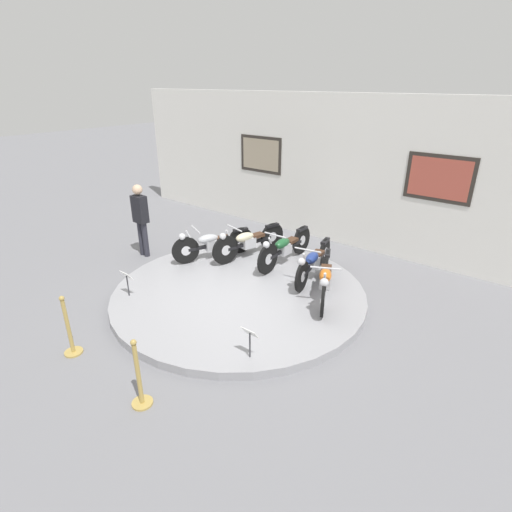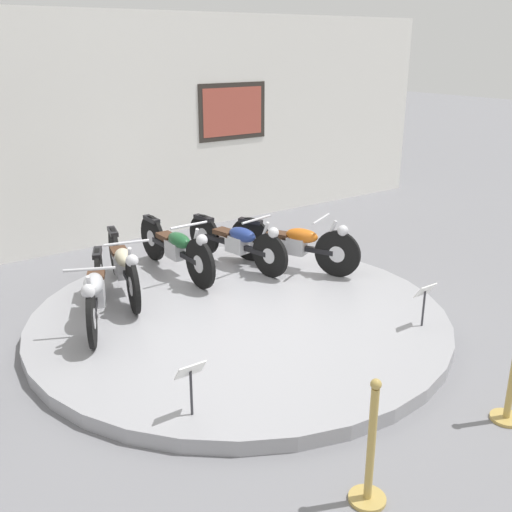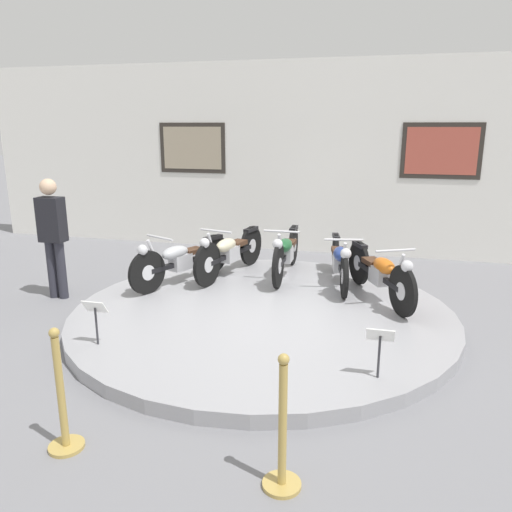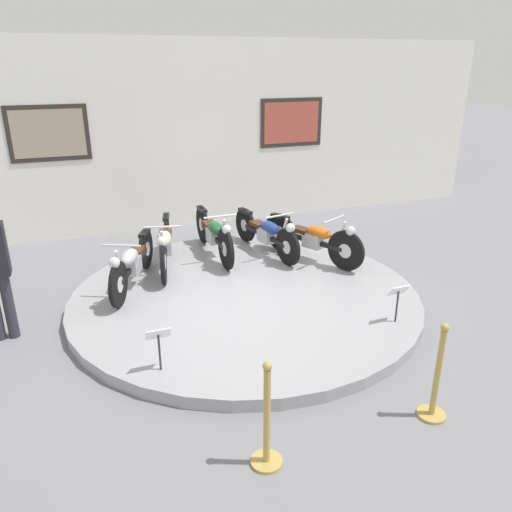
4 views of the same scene
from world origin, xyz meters
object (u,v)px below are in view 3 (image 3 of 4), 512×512
object	(u,v)px
motorcycle_blue	(340,260)
visitor_standing	(53,231)
info_placard_front_centre	(380,342)
motorcycle_orange	(380,272)
info_placard_front_left	(95,313)
stanchion_post_left_of_entry	(63,409)
stanchion_post_right_of_entry	(282,444)
motorcycle_green	(286,251)
motorcycle_cream	(229,251)
motorcycle_silver	(180,259)

from	to	relation	value
motorcycle_blue	visitor_standing	distance (m)	4.21
info_placard_front_centre	visitor_standing	size ratio (longest dim) A/B	0.29
info_placard_front_centre	motorcycle_orange	bearing A→B (deg)	90.80
motorcycle_blue	info_placard_front_left	world-z (taller)	motorcycle_blue
motorcycle_orange	info_placard_front_centre	distance (m)	2.27
info_placard_front_left	stanchion_post_left_of_entry	world-z (taller)	stanchion_post_left_of_entry
info_placard_front_left	stanchion_post_right_of_entry	bearing A→B (deg)	-32.34
info_placard_front_left	info_placard_front_centre	size ratio (longest dim) A/B	1.00
visitor_standing	stanchion_post_right_of_entry	world-z (taller)	visitor_standing
motorcycle_blue	motorcycle_green	bearing A→B (deg)	165.92
motorcycle_orange	stanchion_post_left_of_entry	bearing A→B (deg)	-121.78
motorcycle_blue	motorcycle_orange	distance (m)	0.82
motorcycle_cream	info_placard_front_left	bearing A→B (deg)	-102.42
motorcycle_silver	motorcycle_blue	world-z (taller)	motorcycle_silver
info_placard_front_centre	motorcycle_blue	bearing A→B (deg)	102.46
motorcycle_cream	motorcycle_green	world-z (taller)	motorcycle_green
stanchion_post_right_of_entry	motorcycle_cream	bearing A→B (deg)	111.83
stanchion_post_left_of_entry	motorcycle_blue	bearing A→B (deg)	68.16
motorcycle_orange	stanchion_post_right_of_entry	distance (m)	3.82
motorcycle_blue	stanchion_post_left_of_entry	bearing A→B (deg)	-111.84
info_placard_front_left	visitor_standing	xyz separation A→B (m)	(-1.64, 1.60, 0.48)
motorcycle_cream	stanchion_post_right_of_entry	world-z (taller)	stanchion_post_right_of_entry
visitor_standing	stanchion_post_right_of_entry	bearing A→B (deg)	-37.78
motorcycle_silver	stanchion_post_right_of_entry	bearing A→B (deg)	-58.21
motorcycle_orange	stanchion_post_left_of_entry	world-z (taller)	stanchion_post_left_of_entry
stanchion_post_right_of_entry	stanchion_post_left_of_entry	bearing A→B (deg)	180.00
stanchion_post_right_of_entry	motorcycle_silver	bearing A→B (deg)	121.79
info_placard_front_centre	visitor_standing	xyz separation A→B (m)	(-4.62, 1.60, 0.48)
motorcycle_cream	motorcycle_orange	world-z (taller)	motorcycle_cream
stanchion_post_left_of_entry	info_placard_front_left	bearing A→B (deg)	112.62
motorcycle_green	motorcycle_blue	bearing A→B (deg)	-14.08
motorcycle_blue	motorcycle_orange	size ratio (longest dim) A/B	1.07
motorcycle_cream	motorcycle_silver	bearing A→B (deg)	-135.92
motorcycle_silver	stanchion_post_right_of_entry	size ratio (longest dim) A/B	1.78
motorcycle_blue	motorcycle_orange	xyz separation A→B (m)	(0.60, -0.57, 0.02)
motorcycle_blue	visitor_standing	xyz separation A→B (m)	(-4.00, -1.23, 0.47)
info_placard_front_centre	stanchion_post_right_of_entry	bearing A→B (deg)	-112.62
motorcycle_cream	stanchion_post_left_of_entry	size ratio (longest dim) A/B	1.92
info_placard_front_left	stanchion_post_left_of_entry	xyz separation A→B (m)	(0.62, -1.50, -0.18)
motorcycle_cream	visitor_standing	bearing A→B (deg)	-151.34
motorcycle_silver	visitor_standing	size ratio (longest dim) A/B	1.04
info_placard_front_centre	stanchion_post_left_of_entry	size ratio (longest dim) A/B	0.50
info_placard_front_left	visitor_standing	size ratio (longest dim) A/B	0.29
motorcycle_blue	stanchion_post_right_of_entry	bearing A→B (deg)	-89.95
visitor_standing	motorcycle_silver	bearing A→B (deg)	21.63
visitor_standing	stanchion_post_left_of_entry	distance (m)	3.89
motorcycle_orange	visitor_standing	bearing A→B (deg)	-171.78
motorcycle_blue	stanchion_post_left_of_entry	size ratio (longest dim) A/B	1.89
motorcycle_cream	info_placard_front_left	distance (m)	2.91
motorcycle_cream	motorcycle_green	xyz separation A→B (m)	(0.87, 0.21, 0.00)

